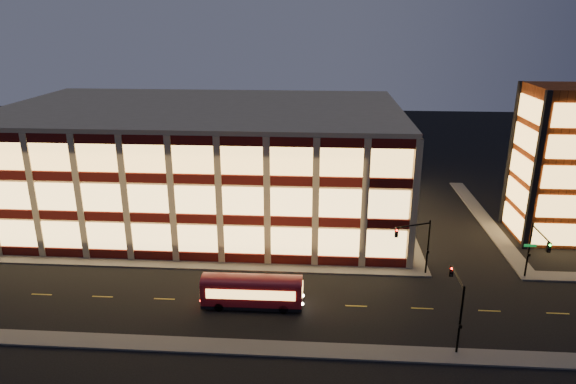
{
  "coord_description": "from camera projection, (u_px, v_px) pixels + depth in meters",
  "views": [
    {
      "loc": [
        12.6,
        -47.59,
        25.17
      ],
      "look_at": [
        8.73,
        8.0,
        6.17
      ],
      "focal_mm": 32.0,
      "sensor_mm": 36.0,
      "label": 1
    }
  ],
  "objects": [
    {
      "name": "ground",
      "position": [
        200.0,
        270.0,
        53.89
      ],
      "size": [
        200.0,
        200.0,
        0.0
      ],
      "primitive_type": "plane",
      "color": "black",
      "rests_on": "ground"
    },
    {
      "name": "stair_tower",
      "position": [
        558.0,
        164.0,
        59.65
      ],
      "size": [
        8.6,
        8.6,
        18.0
      ],
      "color": "#8C3814",
      "rests_on": "ground"
    },
    {
      "name": "sidewalk_office_east",
      "position": [
        399.0,
        216.0,
        68.41
      ],
      "size": [
        2.0,
        30.0,
        0.15
      ],
      "primitive_type": "cube",
      "color": "#514F4C",
      "rests_on": "ground"
    },
    {
      "name": "traffic_signal_far",
      "position": [
        417.0,
        239.0,
        51.33
      ],
      "size": [
        3.79,
        1.87,
        6.0
      ],
      "color": "black",
      "rests_on": "ground"
    },
    {
      "name": "trolley_bus",
      "position": [
        252.0,
        290.0,
        46.64
      ],
      "size": [
        9.14,
        2.47,
        3.09
      ],
      "rotation": [
        0.0,
        0.0,
        0.01
      ],
      "color": "maroon",
      "rests_on": "ground"
    },
    {
      "name": "traffic_signal_right",
      "position": [
        536.0,
        246.0,
        49.78
      ],
      "size": [
        1.2,
        4.37,
        6.0
      ],
      "color": "black",
      "rests_on": "ground"
    },
    {
      "name": "sidewalk_near",
      "position": [
        163.0,
        344.0,
        41.59
      ],
      "size": [
        100.0,
        2.0,
        0.15
      ],
      "primitive_type": "cube",
      "color": "#514F4C",
      "rests_on": "ground"
    },
    {
      "name": "sidewalk_office_south",
      "position": [
        175.0,
        264.0,
        55.01
      ],
      "size": [
        54.0,
        2.0,
        0.15
      ],
      "primitive_type": "cube",
      "color": "#514F4C",
      "rests_on": "ground"
    },
    {
      "name": "sidewalk_tower_west",
      "position": [
        483.0,
        218.0,
        67.68
      ],
      "size": [
        2.0,
        30.0,
        0.15
      ],
      "primitive_type": "cube",
      "color": "#514F4C",
      "rests_on": "ground"
    },
    {
      "name": "traffic_signal_near",
      "position": [
        457.0,
        298.0,
        40.6
      ],
      "size": [
        0.32,
        4.45,
        6.0
      ],
      "color": "black",
      "rests_on": "ground"
    },
    {
      "name": "office_building",
      "position": [
        205.0,
        161.0,
        67.71
      ],
      "size": [
        50.45,
        30.45,
        14.5
      ],
      "color": "tan",
      "rests_on": "ground"
    }
  ]
}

